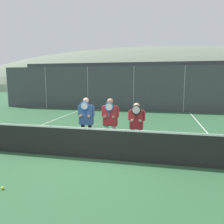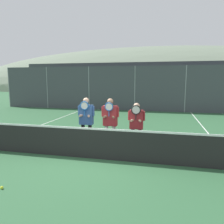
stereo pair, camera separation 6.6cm
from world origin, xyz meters
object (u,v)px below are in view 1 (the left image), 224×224
Objects in this scene: car_center at (190,98)px; tennis_ball_on_court at (2,188)px; player_leftmost at (86,119)px; player_center_left at (110,120)px; player_center_right at (136,123)px; car_far_left at (74,96)px; car_left_of_center at (129,97)px.

tennis_ball_on_court is at bearing -110.37° from car_center.
player_center_left is (0.88, 0.01, -0.00)m from player_leftmost.
player_leftmost is at bearing -179.68° from player_center_right.
car_far_left is (-7.46, 12.54, -0.15)m from player_center_right.
car_center is at bearing 69.63° from tennis_ball_on_court.
car_left_of_center is (5.39, 0.32, 0.01)m from car_far_left.
car_left_of_center is at bearing 87.82° from tennis_ball_on_court.
car_center is (4.18, 12.74, -0.19)m from player_center_left.
car_center is (3.27, 12.74, -0.12)m from player_center_right.
player_center_left is at bearing 61.77° from tennis_ball_on_court.
player_center_left reaches higher than car_far_left.
player_center_right is at bearing -104.38° from car_center.
car_far_left is at bearing 117.54° from player_center_left.
car_far_left is at bearing 106.77° from tennis_ball_on_court.
tennis_ball_on_court is (-5.95, -16.03, -0.86)m from car_center.
player_center_left is at bearing -84.88° from car_left_of_center.
car_center is 65.00× the size of tennis_ball_on_court.
player_center_right reaches higher than car_far_left.
player_center_left reaches higher than car_center.
player_center_right is at bearing -0.09° from player_center_left.
player_center_left reaches higher than player_center_right.
car_far_left reaches higher than tennis_ball_on_court.
player_center_right is at bearing 50.79° from tennis_ball_on_court.
player_leftmost is at bearing -65.73° from car_far_left.
player_center_left is 14.14m from car_far_left.
player_center_left reaches higher than car_left_of_center.
player_center_left is 0.42× the size of car_center.
player_leftmost is 0.41× the size of car_far_left.
player_leftmost is 0.39× the size of car_left_of_center.
car_far_left is at bearing 114.27° from player_leftmost.
car_far_left is 66.45× the size of tennis_ball_on_court.
car_left_of_center is (-0.27, 12.87, -0.22)m from player_leftmost.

